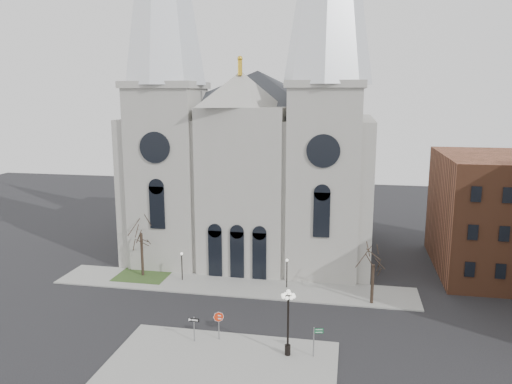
% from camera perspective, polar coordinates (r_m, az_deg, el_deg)
% --- Properties ---
extents(ground, '(160.00, 160.00, 0.00)m').
position_cam_1_polar(ground, '(46.66, -6.01, -15.58)').
color(ground, black).
rests_on(ground, ground).
extents(sidewalk_near, '(18.00, 10.00, 0.14)m').
position_cam_1_polar(sidewalk_near, '(41.65, -3.93, -18.92)').
color(sidewalk_near, gray).
rests_on(sidewalk_near, ground).
extents(sidewalk_far, '(40.00, 6.00, 0.14)m').
position_cam_1_polar(sidewalk_far, '(56.32, -2.71, -10.64)').
color(sidewalk_far, gray).
rests_on(sidewalk_far, ground).
extents(grass_patch, '(6.00, 5.00, 0.18)m').
position_cam_1_polar(grass_patch, '(60.57, -12.79, -9.31)').
color(grass_patch, '#324C20').
rests_on(grass_patch, ground).
extents(cathedral, '(33.00, 26.66, 54.00)m').
position_cam_1_polar(cathedral, '(63.97, -0.34, 8.90)').
color(cathedral, '#A09E95').
rests_on(cathedral, ground).
extents(bg_building_brick, '(14.00, 18.00, 14.00)m').
position_cam_1_polar(bg_building_brick, '(65.75, 26.12, -2.28)').
color(bg_building_brick, brown).
rests_on(bg_building_brick, ground).
extents(tree_left, '(3.20, 3.20, 7.50)m').
position_cam_1_polar(tree_left, '(58.91, -13.02, -4.28)').
color(tree_left, black).
rests_on(tree_left, ground).
extents(tree_right, '(3.20, 3.20, 6.00)m').
position_cam_1_polar(tree_right, '(51.57, 13.27, -7.80)').
color(tree_right, black).
rests_on(tree_right, ground).
extents(ped_lamp_left, '(0.32, 0.32, 3.26)m').
position_cam_1_polar(ped_lamp_left, '(57.61, -8.48, -7.85)').
color(ped_lamp_left, black).
rests_on(ped_lamp_left, sidewalk_far).
extents(ped_lamp_right, '(0.32, 0.32, 3.26)m').
position_cam_1_polar(ped_lamp_right, '(54.96, 3.55, -8.69)').
color(ped_lamp_right, black).
rests_on(ped_lamp_right, sidewalk_far).
extents(stop_sign, '(0.91, 0.11, 2.51)m').
position_cam_1_polar(stop_sign, '(44.20, -4.28, -14.35)').
color(stop_sign, slate).
rests_on(stop_sign, sidewalk_near).
extents(globe_lamp, '(1.34, 1.34, 5.61)m').
position_cam_1_polar(globe_lamp, '(41.02, 3.69, -13.76)').
color(globe_lamp, black).
rests_on(globe_lamp, sidewalk_near).
extents(one_way_sign, '(0.97, 0.10, 2.22)m').
position_cam_1_polar(one_way_sign, '(44.18, -7.10, -14.83)').
color(one_way_sign, slate).
rests_on(one_way_sign, sidewalk_near).
extents(street_name_sign, '(0.79, 0.22, 2.51)m').
position_cam_1_polar(street_name_sign, '(41.88, 6.74, -16.40)').
color(street_name_sign, slate).
rests_on(street_name_sign, sidewalk_near).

